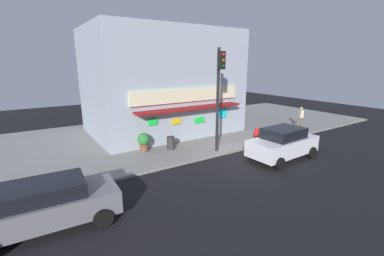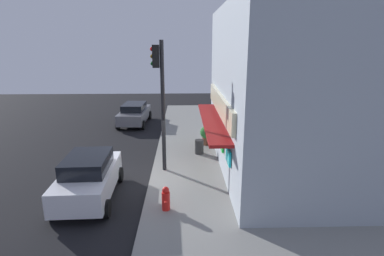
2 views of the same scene
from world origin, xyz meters
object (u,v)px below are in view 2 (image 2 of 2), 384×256
Objects in this scene: traffic_light at (160,91)px; parked_car_grey at (134,113)px; potted_plant_by_doorway at (206,134)px; parked_car_white at (89,177)px; fire_hydrant at (166,199)px; trash_can at (199,147)px.

traffic_light is 9.90m from parked_car_grey.
potted_plant_by_doorway is 7.83m from parked_car_white.
parked_car_white reaches higher than potted_plant_by_doorway.
traffic_light is 1.32× the size of parked_car_grey.
parked_car_white is (2.42, -2.65, -2.95)m from traffic_light.
parked_car_grey is 1.07× the size of parked_car_white.
potted_plant_by_doorway is (-3.63, 2.32, -3.08)m from traffic_light.
parked_car_white is (11.46, -0.00, 0.08)m from parked_car_grey.
traffic_light is at bearing -32.55° from potted_plant_by_doorway.
fire_hydrant reaches higher than trash_can.
parked_car_grey is (-6.92, -4.48, 0.31)m from trash_can.
parked_car_white is at bearing -111.19° from fire_hydrant.
traffic_light is 7.74× the size of trash_can.
fire_hydrant is 7.48m from potted_plant_by_doorway.
traffic_light is 4.36m from trash_can.
trash_can is at bearing 139.25° from traffic_light.
traffic_light is 1.41× the size of parked_car_white.
trash_can is 6.39m from parked_car_white.
trash_can is (-2.13, 1.83, -3.34)m from traffic_light.
parked_car_white is (6.05, -4.97, 0.13)m from potted_plant_by_doorway.
parked_car_white reaches higher than parked_car_grey.
parked_car_grey is (-12.62, -3.00, 0.26)m from fire_hydrant.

